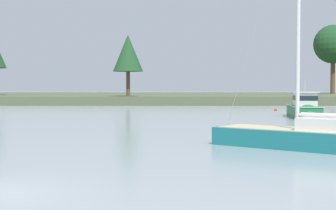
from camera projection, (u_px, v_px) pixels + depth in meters
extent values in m
cube|color=#4C563D|center=(146.00, 97.00, 101.62)|extent=(236.70, 58.85, 1.33)
cube|color=#236B3D|center=(305.00, 115.00, 45.37)|extent=(3.18, 7.44, 1.73)
cone|color=#236B3D|center=(311.00, 117.00, 41.79)|extent=(2.30, 2.26, 2.06)
cube|color=silver|center=(305.00, 106.00, 45.34)|extent=(3.29, 7.60, 0.05)
cube|color=silver|center=(306.00, 99.00, 44.63)|extent=(2.16, 2.90, 1.20)
cube|color=#19232D|center=(307.00, 98.00, 44.62)|extent=(2.20, 2.96, 0.43)
cube|color=beige|center=(307.00, 92.00, 44.60)|extent=(2.49, 3.26, 0.06)
cylinder|color=silver|center=(307.00, 86.00, 44.58)|extent=(0.03, 0.03, 1.13)
cube|color=#196B70|center=(314.00, 147.00, 22.26)|extent=(8.91, 7.57, 1.46)
cube|color=#CCB78E|center=(314.00, 130.00, 22.23)|extent=(8.29, 7.00, 0.04)
cube|color=silver|center=(325.00, 124.00, 21.94)|extent=(2.57, 2.48, 0.56)
cylinder|color=silver|center=(300.00, 0.00, 22.45)|extent=(0.19, 0.19, 11.95)
cylinder|color=#999999|center=(263.00, 4.00, 23.59)|extent=(3.00, 2.28, 11.90)
sphere|color=red|center=(277.00, 110.00, 57.66)|extent=(0.37, 0.37, 0.37)
torus|color=#333338|center=(277.00, 108.00, 57.65)|extent=(0.12, 0.12, 0.02)
cylinder|color=brown|center=(334.00, 73.00, 102.48)|extent=(0.92, 0.92, 8.61)
sphere|color=#1E4723|center=(335.00, 44.00, 102.25)|extent=(8.12, 8.12, 8.12)
cylinder|color=brown|center=(130.00, 76.00, 75.52)|extent=(0.60, 0.60, 6.36)
cone|color=#1E4723|center=(129.00, 53.00, 75.38)|extent=(4.66, 4.66, 5.69)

